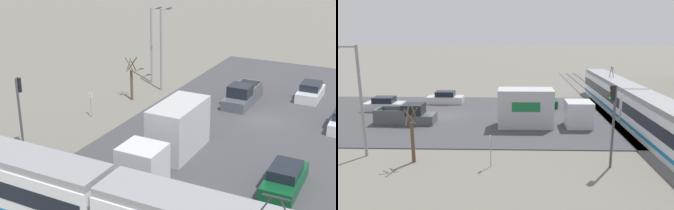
{
  "view_description": "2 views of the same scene",
  "coord_description": "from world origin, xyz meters",
  "views": [
    {
      "loc": [
        -9.3,
        34.52,
        14.04
      ],
      "look_at": [
        5.56,
        5.91,
        2.3
      ],
      "focal_mm": 50.0,
      "sensor_mm": 36.0,
      "label": 1
    },
    {
      "loc": [
        32.6,
        7.4,
        8.72
      ],
      "look_at": [
        1.26,
        6.5,
        1.55
      ],
      "focal_mm": 35.0,
      "sensor_mm": 36.0,
      "label": 2
    }
  ],
  "objects": [
    {
      "name": "ground_plane",
      "position": [
        0.0,
        0.0,
        0.0
      ],
      "size": [
        320.0,
        320.0,
        0.0
      ],
      "primitive_type": "plane",
      "color": "slate"
    },
    {
      "name": "road_surface",
      "position": [
        0.0,
        0.0,
        0.04
      ],
      "size": [
        19.2,
        37.22,
        0.08
      ],
      "color": "#424247",
      "rests_on": "ground"
    },
    {
      "name": "light_rail_tram",
      "position": [
        2.39,
        18.65,
        1.7
      ],
      "size": [
        32.28,
        2.71,
        4.46
      ],
      "color": "white",
      "rests_on": "ground"
    },
    {
      "name": "box_truck",
      "position": [
        3.47,
        9.53,
        1.68
      ],
      "size": [
        2.52,
        8.51,
        3.47
      ],
      "color": "silver",
      "rests_on": "ground"
    },
    {
      "name": "pickup_truck",
      "position": [
        2.77,
        -2.87,
        0.78
      ],
      "size": [
        2.01,
        5.55,
        1.87
      ],
      "color": "#4C5156",
      "rests_on": "ground"
    },
    {
      "name": "sedan_car_1",
      "position": [
        -4.23,
        9.96,
        0.68
      ],
      "size": [
        1.88,
        4.49,
        1.45
      ],
      "rotation": [
        0.0,
        0.0,
        3.14
      ],
      "color": "#0C4723",
      "rests_on": "ground"
    },
    {
      "name": "sedan_car_2",
      "position": [
        -2.26,
        -7.04,
        0.7
      ],
      "size": [
        1.89,
        4.23,
        1.5
      ],
      "rotation": [
        0.0,
        0.0,
        3.14
      ],
      "color": "silver",
      "rests_on": "ground"
    },
    {
      "name": "traffic_light_pole",
      "position": [
        12.52,
        13.55,
        3.5
      ],
      "size": [
        0.28,
        0.47,
        5.41
      ],
      "color": "#47474C",
      "rests_on": "ground"
    },
    {
      "name": "street_tree",
      "position": [
        12.01,
        0.56,
        1.81
      ],
      "size": [
        0.95,
        0.79,
        3.98
      ],
      "color": "brown",
      "rests_on": "ground"
    },
    {
      "name": "street_lamp_near_crossing",
      "position": [
        13.01,
        -5.13,
        4.35
      ],
      "size": [
        0.36,
        1.95,
        7.47
      ],
      "color": "gray",
      "rests_on": "ground"
    },
    {
      "name": "street_lamp_mid_block",
      "position": [
        10.98,
        -3.35,
        4.51
      ],
      "size": [
        0.36,
        1.95,
        7.79
      ],
      "color": "gray",
      "rests_on": "ground"
    },
    {
      "name": "no_parking_sign",
      "position": [
        12.64,
        5.83,
        1.31
      ],
      "size": [
        0.32,
        0.08,
        2.13
      ],
      "color": "gray",
      "rests_on": "ground"
    }
  ]
}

